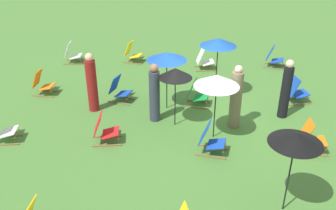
# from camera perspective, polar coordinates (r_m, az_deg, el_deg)

# --- Properties ---
(ground_plane) EXTENTS (40.00, 40.00, 0.00)m
(ground_plane) POSITION_cam_1_polar(r_m,az_deg,el_deg) (10.65, 6.44, -2.68)
(ground_plane) COLOR #477A33
(deckchair_1) EXTENTS (0.53, 0.79, 0.83)m
(deckchair_1) POSITION_cam_1_polar(r_m,az_deg,el_deg) (15.20, -14.56, 7.64)
(deckchair_1) COLOR olive
(deckchair_1) RESTS_ON ground
(deckchair_3) EXTENTS (0.49, 0.76, 0.83)m
(deckchair_3) POSITION_cam_1_polar(r_m,az_deg,el_deg) (9.86, 21.11, -4.78)
(deckchair_3) COLOR olive
(deckchair_3) RESTS_ON ground
(deckchair_4) EXTENTS (0.66, 0.86, 0.83)m
(deckchair_4) POSITION_cam_1_polar(r_m,az_deg,el_deg) (12.23, 19.12, 2.01)
(deckchair_4) COLOR olive
(deckchair_4) RESTS_ON ground
(deckchair_5) EXTENTS (0.62, 0.84, 0.83)m
(deckchair_5) POSITION_cam_1_polar(r_m,az_deg,el_deg) (14.88, -5.50, 7.98)
(deckchair_5) COLOR olive
(deckchair_5) RESTS_ON ground
(deckchair_6) EXTENTS (0.57, 0.81, 0.83)m
(deckchair_6) POSITION_cam_1_polar(r_m,az_deg,el_deg) (11.43, 4.35, 1.72)
(deckchair_6) COLOR olive
(deckchair_6) RESTS_ON ground
(deckchair_7) EXTENTS (0.50, 0.77, 0.83)m
(deckchair_7) POSITION_cam_1_polar(r_m,az_deg,el_deg) (12.76, -18.76, 3.14)
(deckchair_7) COLOR olive
(deckchair_7) RESTS_ON ground
(deckchair_8) EXTENTS (0.60, 0.83, 0.83)m
(deckchair_8) POSITION_cam_1_polar(r_m,az_deg,el_deg) (14.14, 5.55, 6.90)
(deckchair_8) COLOR olive
(deckchair_8) RESTS_ON ground
(deckchair_9) EXTENTS (0.60, 0.83, 0.83)m
(deckchair_9) POSITION_cam_1_polar(r_m,az_deg,el_deg) (9.20, 6.52, -5.33)
(deckchair_9) COLOR olive
(deckchair_9) RESTS_ON ground
(deckchair_10) EXTENTS (0.64, 0.85, 0.83)m
(deckchair_10) POSITION_cam_1_polar(r_m,az_deg,el_deg) (14.88, 15.93, 7.03)
(deckchair_10) COLOR olive
(deckchair_10) RESTS_ON ground
(deckchair_11) EXTENTS (0.67, 0.86, 0.83)m
(deckchair_11) POSITION_cam_1_polar(r_m,az_deg,el_deg) (11.75, -7.50, 2.32)
(deckchair_11) COLOR olive
(deckchair_11) RESTS_ON ground
(deckchair_13) EXTENTS (0.60, 0.83, 0.83)m
(deckchair_13) POSITION_cam_1_polar(r_m,az_deg,el_deg) (10.50, -24.23, -3.35)
(deckchair_13) COLOR olive
(deckchair_13) RESTS_ON ground
(deckchair_15) EXTENTS (0.60, 0.83, 0.83)m
(deckchair_15) POSITION_cam_1_polar(r_m,az_deg,el_deg) (9.69, -9.78, -3.74)
(deckchair_15) COLOR olive
(deckchair_15) RESTS_ON ground
(umbrella_0) EXTENTS (1.13, 1.13, 1.94)m
(umbrella_0) POSITION_cam_1_polar(r_m,az_deg,el_deg) (11.54, 7.75, 9.54)
(umbrella_0) COLOR black
(umbrella_0) RESTS_ON ground
(umbrella_1) EXTENTS (1.01, 1.01, 1.80)m
(umbrella_1) POSITION_cam_1_polar(r_m,az_deg,el_deg) (7.14, 19.09, -4.92)
(umbrella_1) COLOR black
(umbrella_1) RESTS_ON ground
(umbrella_2) EXTENTS (1.15, 1.15, 1.79)m
(umbrella_2) POSITION_cam_1_polar(r_m,az_deg,el_deg) (9.26, 7.52, 3.74)
(umbrella_2) COLOR black
(umbrella_2) RESTS_ON ground
(umbrella_3) EXTENTS (1.16, 1.16, 1.79)m
(umbrella_3) POSITION_cam_1_polar(r_m,az_deg,el_deg) (10.69, -0.20, 7.49)
(umbrella_3) COLOR black
(umbrella_3) RESTS_ON ground
(umbrella_4) EXTENTS (0.91, 0.91, 1.71)m
(umbrella_4) POSITION_cam_1_polar(r_m,az_deg,el_deg) (9.78, 1.14, 4.92)
(umbrella_4) COLOR black
(umbrella_4) RESTS_ON ground
(person_0) EXTENTS (0.43, 0.43, 1.82)m
(person_0) POSITION_cam_1_polar(r_m,az_deg,el_deg) (10.18, 10.40, 0.97)
(person_0) COLOR #72664C
(person_0) RESTS_ON ground
(person_1) EXTENTS (0.40, 0.40, 1.76)m
(person_1) POSITION_cam_1_polar(r_m,az_deg,el_deg) (11.03, 17.68, 2.22)
(person_1) COLOR black
(person_1) RESTS_ON ground
(person_2) EXTENTS (0.36, 0.36, 1.72)m
(person_2) POSITION_cam_1_polar(r_m,az_deg,el_deg) (10.35, -2.09, 1.71)
(person_2) COLOR #333847
(person_2) RESTS_ON ground
(person_3) EXTENTS (0.43, 0.43, 1.81)m
(person_3) POSITION_cam_1_polar(r_m,az_deg,el_deg) (11.10, -11.64, 3.23)
(person_3) COLOR maroon
(person_3) RESTS_ON ground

